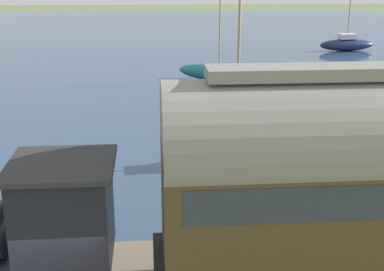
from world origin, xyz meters
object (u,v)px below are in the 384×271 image
object	(u,v)px
sailboat_teal	(219,73)
sailboat_yellow	(236,145)
steam_locomotive	(2,226)
sailboat_navy	(347,44)
rowboat_off_pier	(317,136)

from	to	relation	value
sailboat_teal	sailboat_yellow	xyz separation A→B (m)	(-15.15, 1.35, 0.13)
sailboat_teal	steam_locomotive	bearing A→B (deg)	-165.43
sailboat_teal	sailboat_navy	distance (m)	18.14
steam_locomotive	rowboat_off_pier	xyz separation A→B (m)	(11.69, -10.20, -2.12)
sailboat_navy	rowboat_off_pier	size ratio (longest dim) A/B	3.35
steam_locomotive	sailboat_yellow	distance (m)	11.31
sailboat_yellow	rowboat_off_pier	size ratio (longest dim) A/B	3.09
sailboat_yellow	sailboat_navy	bearing A→B (deg)	-33.37
sailboat_teal	sailboat_yellow	distance (m)	15.21
sailboat_yellow	sailboat_teal	bearing A→B (deg)	-10.73
sailboat_navy	sailboat_yellow	world-z (taller)	sailboat_navy
sailboat_yellow	rowboat_off_pier	bearing A→B (deg)	-64.51
steam_locomotive	sailboat_teal	distance (m)	25.65
sailboat_yellow	rowboat_off_pier	xyz separation A→B (m)	(2.39, -3.96, -0.52)
sailboat_teal	sailboat_navy	world-z (taller)	sailboat_navy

